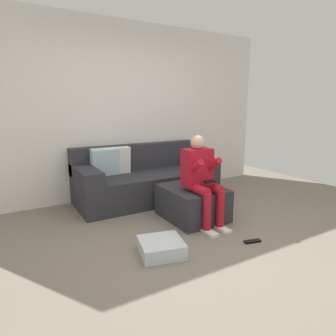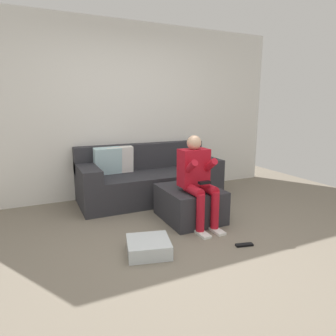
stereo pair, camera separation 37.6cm
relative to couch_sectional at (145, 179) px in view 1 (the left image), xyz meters
name	(u,v)px [view 1 (the left image)]	position (x,y,z in m)	size (l,w,h in m)	color
ground_plane	(204,249)	(-0.20, -1.75, -0.31)	(6.86, 6.86, 0.00)	slate
wall_back	(119,111)	(-0.20, 0.43, 1.01)	(5.27, 0.10, 2.64)	silver
couch_sectional	(145,179)	(0.00, 0.00, 0.00)	(2.09, 0.88, 0.82)	#2D2D33
ottoman	(192,203)	(0.18, -1.00, -0.11)	(0.67, 0.78, 0.41)	#2D2D33
person_seated	(201,175)	(0.18, -1.18, 0.29)	(0.35, 0.61, 1.07)	red
storage_bin	(161,247)	(-0.61, -1.62, -0.24)	(0.41, 0.40, 0.14)	silver
remote_near_ottoman	(252,241)	(0.34, -1.89, -0.30)	(0.18, 0.05, 0.02)	black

